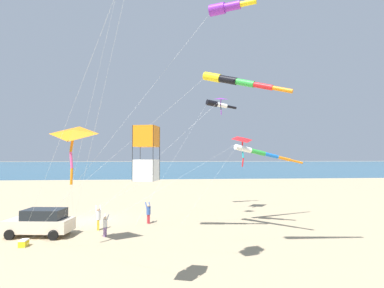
% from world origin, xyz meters
% --- Properties ---
extents(ground_plane, '(600.00, 600.00, 0.00)m').
position_xyz_m(ground_plane, '(0.00, 0.00, 0.00)').
color(ground_plane, tan).
extents(ocean_water_strip, '(240.00, 600.00, 0.01)m').
position_xyz_m(ocean_water_strip, '(-165.00, 0.00, 0.00)').
color(ocean_water_strip, '#285B7A').
rests_on(ocean_water_strip, ground_plane).
extents(parked_car, '(2.49, 4.49, 1.85)m').
position_xyz_m(parked_car, '(4.95, -2.15, 0.95)').
color(parked_car, beige).
rests_on(parked_car, ground_plane).
extents(cooler_box, '(0.62, 0.42, 0.42)m').
position_xyz_m(cooler_box, '(7.31, -2.18, 0.21)').
color(cooler_box, yellow).
rests_on(cooler_box, ground_plane).
extents(person_adult_flyer, '(0.60, 0.53, 1.71)m').
position_xyz_m(person_adult_flyer, '(1.68, 4.98, 0.93)').
color(person_adult_flyer, '#B72833').
rests_on(person_adult_flyer, ground_plane).
extents(person_child_green_jacket, '(0.52, 0.44, 1.50)m').
position_xyz_m(person_child_green_jacket, '(5.46, 2.27, 0.82)').
color(person_child_green_jacket, '#8E6B9E').
rests_on(person_child_green_jacket, ground_plane).
extents(person_child_grey_jacket, '(0.60, 0.50, 1.79)m').
position_xyz_m(person_child_grey_jacket, '(3.53, 1.39, 0.98)').
color(person_child_grey_jacket, gold).
rests_on(person_child_grey_jacket, ground_plane).
extents(kite_windsock_striped_overhead, '(3.29, 11.13, 6.43)m').
position_xyz_m(kite_windsock_striped_overhead, '(1.97, 14.37, 5.73)').
color(kite_windsock_striped_overhead, white).
rests_on(kite_windsock_striped_overhead, ground_plane).
extents(kite_delta_long_streamer_right, '(3.48, 11.57, 10.44)m').
position_xyz_m(kite_delta_long_streamer_right, '(1.72, 10.92, 10.21)').
color(kite_delta_long_streamer_right, purple).
rests_on(kite_delta_long_streamer_right, ground_plane).
extents(kite_delta_red_high_left, '(5.71, 13.95, 7.62)m').
position_xyz_m(kite_delta_red_high_left, '(-2.94, 14.04, 7.13)').
color(kite_delta_red_high_left, red).
rests_on(kite_delta_red_high_left, ground_plane).
extents(kite_delta_orange_high_right, '(5.90, 2.64, 7.34)m').
position_xyz_m(kite_delta_orange_high_right, '(8.54, 0.97, 6.74)').
color(kite_delta_orange_high_right, orange).
rests_on(kite_delta_orange_high_right, ground_plane).
extents(kite_windsock_purple_drifting, '(5.34, 17.72, 11.43)m').
position_xyz_m(kite_windsock_purple_drifting, '(6.94, 10.84, 10.51)').
color(kite_windsock_purple_drifting, yellow).
rests_on(kite_windsock_purple_drifting, ground_plane).
extents(kite_box_rainbow_low_near, '(9.62, 8.17, 6.64)m').
position_xyz_m(kite_box_rainbow_low_near, '(14.75, 5.62, 5.57)').
color(kite_box_rainbow_low_near, orange).
rests_on(kite_box_rainbow_low_near, ground_plane).
extents(kite_windsock_white_trailing, '(7.66, 10.02, 11.38)m').
position_xyz_m(kite_windsock_white_trailing, '(-4.49, 11.74, 10.93)').
color(kite_windsock_white_trailing, black).
rests_on(kite_windsock_white_trailing, ground_plane).
extents(kite_windsock_checkered_midright, '(1.87, 14.07, 15.54)m').
position_xyz_m(kite_windsock_checkered_midright, '(7.56, 10.21, 15.16)').
color(kite_windsock_checkered_midright, purple).
rests_on(kite_windsock_checkered_midright, ground_plane).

